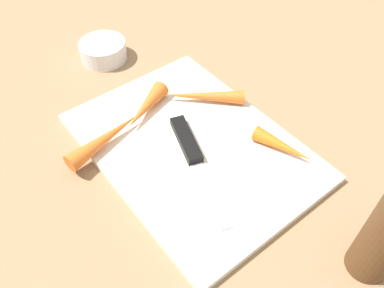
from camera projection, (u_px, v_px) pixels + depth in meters
The scene contains 8 objects.
ground_plane at pixel (192, 149), 0.59m from camera, with size 1.40×1.40×0.00m, color #8C6D4C.
cutting_board at pixel (192, 147), 0.58m from camera, with size 0.36×0.26×0.01m, color silver.
knife at pixel (189, 146), 0.57m from camera, with size 0.20×0.08×0.01m.
carrot_short at pixel (146, 107), 0.61m from camera, with size 0.03×0.03×0.10m, color orange.
carrot_shortest at pixel (283, 146), 0.56m from camera, with size 0.02×0.02×0.09m, color orange.
carrot_longest at pixel (202, 96), 0.63m from camera, with size 0.02×0.02×0.14m, color orange.
carrot_long at pixel (106, 138), 0.57m from camera, with size 0.03×0.03×0.13m, color orange.
small_bowl at pixel (103, 51), 0.73m from camera, with size 0.09×0.09×0.04m, color silver.
Camera 1 is at (-0.30, 0.24, 0.44)m, focal length 36.42 mm.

